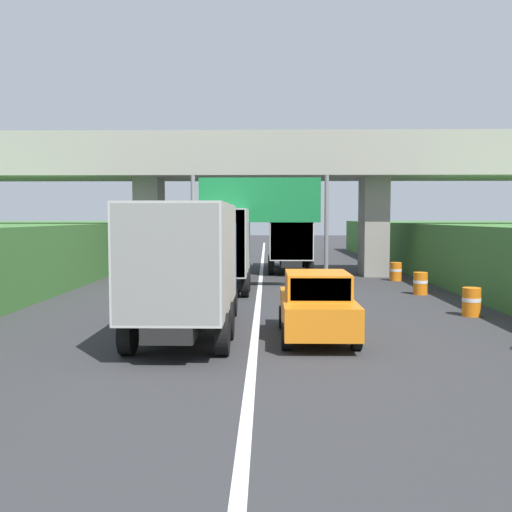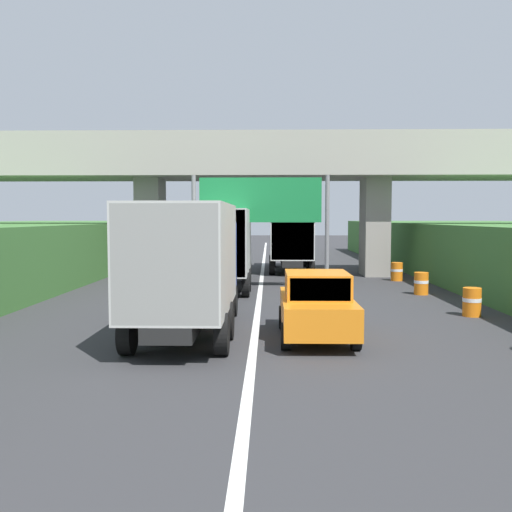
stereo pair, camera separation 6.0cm
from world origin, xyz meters
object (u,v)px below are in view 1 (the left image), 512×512
object	(u,v)px
overhead_highway_sign	(260,207)
car_orange	(317,305)
truck_white	(289,238)
construction_barrel_3	(471,302)
construction_barrel_4	(420,283)
truck_blue	(189,262)
construction_barrel_5	(396,271)
truck_black	(222,245)

from	to	relation	value
overhead_highway_sign	car_orange	xyz separation A→B (m)	(1.58, -9.83, -2.71)
truck_white	car_orange	bearing A→B (deg)	-90.07
overhead_highway_sign	construction_barrel_3	distance (m)	9.81
construction_barrel_3	construction_barrel_4	xyz separation A→B (m)	(-0.25, 4.99, 0.00)
truck_blue	construction_barrel_4	size ratio (longest dim) A/B	8.11
truck_white	construction_barrel_4	distance (m)	11.26
truck_white	construction_barrel_5	bearing A→B (deg)	-45.05
truck_blue	construction_barrel_3	distance (m)	9.11
construction_barrel_5	truck_blue	bearing A→B (deg)	-123.06
truck_black	car_orange	world-z (taller)	truck_black
construction_barrel_3	construction_barrel_5	xyz separation A→B (m)	(-0.10, 9.98, 0.00)
overhead_highway_sign	construction_barrel_3	size ratio (longest dim) A/B	6.53
construction_barrel_4	truck_blue	bearing A→B (deg)	-136.20
truck_blue	overhead_highway_sign	bearing A→B (deg)	79.37
construction_barrel_5	truck_white	bearing A→B (deg)	134.95
construction_barrel_5	overhead_highway_sign	bearing A→B (deg)	-151.80
construction_barrel_4	construction_barrel_5	size ratio (longest dim) A/B	1.00
construction_barrel_4	truck_white	bearing A→B (deg)	116.00
truck_black	construction_barrel_3	size ratio (longest dim) A/B	8.11
truck_white	overhead_highway_sign	bearing A→B (deg)	-100.56
truck_black	construction_barrel_4	distance (m)	8.36
truck_white	construction_barrel_3	world-z (taller)	truck_white
construction_barrel_5	construction_barrel_4	bearing A→B (deg)	-91.66
overhead_highway_sign	construction_barrel_4	size ratio (longest dim) A/B	6.53
overhead_highway_sign	construction_barrel_4	world-z (taller)	overhead_highway_sign
construction_barrel_5	construction_barrel_3	bearing A→B (deg)	-89.41
car_orange	construction_barrel_5	xyz separation A→B (m)	(5.06, 13.39, -0.40)
truck_blue	construction_barrel_3	size ratio (longest dim) A/B	8.11
truck_black	construction_barrel_4	size ratio (longest dim) A/B	8.11
truck_black	truck_blue	size ratio (longest dim) A/B	1.00
truck_white	construction_barrel_3	size ratio (longest dim) A/B	8.11
truck_white	construction_barrel_4	world-z (taller)	truck_white
construction_barrel_3	construction_barrel_5	size ratio (longest dim) A/B	1.00
truck_black	construction_barrel_5	size ratio (longest dim) A/B	8.11
truck_blue	construction_barrel_5	xyz separation A→B (m)	(8.40, 12.90, -1.47)
construction_barrel_3	construction_barrel_4	world-z (taller)	same
truck_black	construction_barrel_4	world-z (taller)	truck_black
overhead_highway_sign	construction_barrel_3	bearing A→B (deg)	-43.55
truck_black	construction_barrel_5	xyz separation A→B (m)	(8.25, 3.57, -1.47)
construction_barrel_4	construction_barrel_5	distance (m)	4.99
truck_black	construction_barrel_3	xyz separation A→B (m)	(8.36, -6.40, -1.47)
construction_barrel_3	construction_barrel_4	size ratio (longest dim) A/B	1.00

